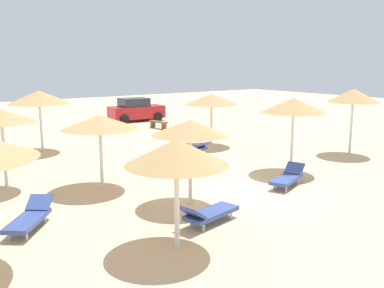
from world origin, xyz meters
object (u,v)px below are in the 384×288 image
(lounger_3, at_px, (192,146))
(bench_1, at_px, (158,123))
(parasol_2, at_px, (294,106))
(parasol_7, at_px, (177,153))
(parasol_8, at_px, (1,116))
(parasol_9, at_px, (39,97))
(lounger_2, at_px, (288,177))
(lounger_4, at_px, (30,217))
(parasol_0, at_px, (353,96))
(parasol_3, at_px, (212,99))
(parked_car, at_px, (136,110))
(parasol_6, at_px, (100,122))
(parasol_5, at_px, (190,128))
(lounger_5, at_px, (208,213))

(lounger_3, distance_m, bench_1, 8.00)
(parasol_2, distance_m, parasol_7, 8.34)
(parasol_8, distance_m, parasol_9, 6.49)
(parasol_9, bearing_deg, parasol_8, -117.77)
(lounger_3, xyz_separation_m, bench_1, (2.76, 7.51, 0.04))
(lounger_2, relative_size, lounger_4, 1.06)
(parasol_0, height_order, lounger_4, parasol_0)
(parasol_3, distance_m, parked_car, 10.97)
(parasol_8, xyz_separation_m, lounger_2, (8.16, -5.36, -2.24))
(parasol_2, relative_size, parasol_6, 1.14)
(parasol_2, bearing_deg, parasol_3, 81.43)
(parasol_2, height_order, parasol_7, parasol_2)
(parasol_5, relative_size, parasol_9, 0.88)
(parasol_9, height_order, parked_car, parasol_9)
(parasol_3, relative_size, bench_1, 1.82)
(parasol_9, height_order, lounger_5, parasol_9)
(parked_car, bearing_deg, parasol_0, -81.55)
(parasol_5, distance_m, parasol_6, 3.50)
(parasol_8, distance_m, lounger_2, 10.02)
(parasol_8, relative_size, lounger_3, 1.41)
(lounger_5, bearing_deg, lounger_4, 147.49)
(parasol_0, distance_m, parasol_6, 12.02)
(parasol_3, xyz_separation_m, parasol_8, (-10.68, -2.06, 0.12))
(bench_1, bearing_deg, parasol_3, -97.61)
(parasol_3, height_order, parasol_7, parasol_3)
(parasol_7, bearing_deg, parked_car, 63.31)
(lounger_5, bearing_deg, parasol_5, 69.93)
(parasol_0, height_order, parked_car, parasol_0)
(bench_1, bearing_deg, parasol_9, -160.84)
(parasol_8, bearing_deg, lounger_5, -61.08)
(parasol_6, height_order, parked_car, parasol_6)
(parasol_9, bearing_deg, bench_1, 19.16)
(parasol_7, relative_size, lounger_2, 1.31)
(parasol_3, distance_m, lounger_4, 12.78)
(parasol_2, relative_size, lounger_4, 1.58)
(parasol_3, relative_size, parasol_8, 1.00)
(lounger_2, bearing_deg, parasol_5, 173.29)
(parasol_2, xyz_separation_m, lounger_2, (-1.58, -1.22, -2.35))
(parasol_6, height_order, parasol_8, parasol_8)
(lounger_4, bearing_deg, parasol_9, 70.81)
(parasol_9, bearing_deg, parked_car, 37.66)
(parasol_5, distance_m, parasol_8, 6.47)
(parasol_0, bearing_deg, lounger_3, 140.65)
(parasol_7, height_order, lounger_3, parasol_7)
(parasol_6, bearing_deg, parasol_7, -96.98)
(lounger_4, bearing_deg, lounger_3, 29.57)
(parasol_5, bearing_deg, bench_1, 61.63)
(parasol_3, xyz_separation_m, parasol_6, (-7.94, -3.79, -0.11))
(parasol_7, distance_m, lounger_2, 6.73)
(lounger_2, bearing_deg, parasol_3, 71.29)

